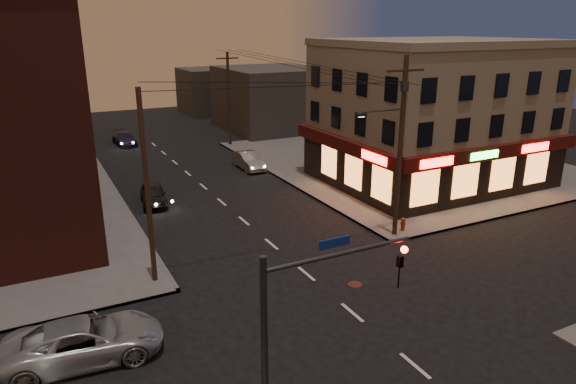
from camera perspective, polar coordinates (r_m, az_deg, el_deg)
ground at (r=22.50m, az=7.15°, el=-13.16°), size 120.00×120.00×0.00m
sidewalk_ne at (r=46.77m, az=12.47°, el=3.38°), size 24.00×28.00×0.15m
pizza_building at (r=40.27m, az=15.71°, el=8.47°), size 15.85×12.85×10.50m
bg_building_ne_a at (r=59.87m, az=-2.08°, el=10.30°), size 10.00×12.00×7.00m
bg_building_nw at (r=58.26m, az=-29.05°, el=8.35°), size 9.00×10.00×8.00m
bg_building_ne_b at (r=72.08m, az=-8.37°, el=11.06°), size 8.00×8.00×6.00m
utility_pole_main at (r=28.55m, az=12.26°, el=5.84°), size 4.20×0.44×10.00m
utility_pole_far at (r=51.46m, az=-6.59°, el=10.21°), size 0.26×0.26×9.00m
utility_pole_west at (r=23.70m, az=-15.39°, el=0.32°), size 0.24×0.24×9.00m
traffic_signal at (r=13.76m, az=1.41°, el=-14.80°), size 4.49×0.32×6.47m
suv_cross at (r=20.64m, az=-21.64°, el=-15.08°), size 5.72×2.99×1.54m
sedan_near at (r=35.84m, az=-14.75°, el=-0.29°), size 2.14×4.18×1.36m
sedan_mid at (r=43.42m, az=-4.43°, el=3.51°), size 1.53×4.35×1.43m
sedan_far at (r=54.69m, az=-17.72°, el=5.67°), size 2.03×4.49×1.28m
fire_hydrant at (r=30.71m, az=12.66°, el=-3.44°), size 0.34×0.34×0.78m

